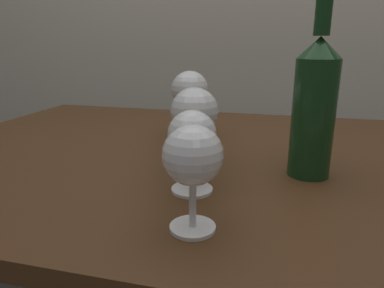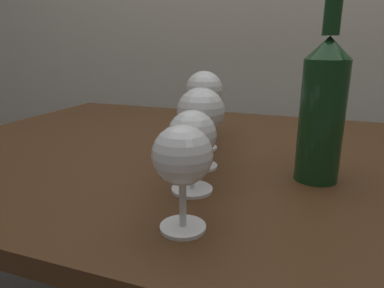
{
  "view_description": "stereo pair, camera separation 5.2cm",
  "coord_description": "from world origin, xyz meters",
  "views": [
    {
      "loc": [
        0.11,
        -0.7,
        0.97
      ],
      "look_at": [
        -0.01,
        -0.21,
        0.82
      ],
      "focal_mm": 32.41,
      "sensor_mm": 36.0,
      "label": 1
    },
    {
      "loc": [
        0.16,
        -0.68,
        0.97
      ],
      "look_at": [
        -0.01,
        -0.21,
        0.82
      ],
      "focal_mm": 32.41,
      "sensor_mm": 36.0,
      "label": 2
    }
  ],
  "objects": [
    {
      "name": "wine_glass_chardonnay",
      "position": [
        -0.01,
        -0.21,
        0.83
      ],
      "size": [
        0.08,
        0.08,
        0.13
      ],
      "color": "white",
      "rests_on": "dining_table"
    },
    {
      "name": "wine_glass_merlot",
      "position": [
        -0.03,
        -0.1,
        0.84
      ],
      "size": [
        0.09,
        0.09,
        0.15
      ],
      "color": "white",
      "rests_on": "dining_table"
    },
    {
      "name": "wine_glass_rose",
      "position": [
        -0.07,
        0.01,
        0.83
      ],
      "size": [
        0.08,
        0.08,
        0.13
      ],
      "color": "white",
      "rests_on": "dining_table"
    },
    {
      "name": "wine_bottle",
      "position": [
        0.17,
        -0.09,
        0.87
      ],
      "size": [
        0.07,
        0.07,
        0.31
      ],
      "color": "#143819",
      "rests_on": "dining_table"
    },
    {
      "name": "wine_glass_empty",
      "position": [
        0.02,
        -0.32,
        0.83
      ],
      "size": [
        0.07,
        0.07,
        0.13
      ],
      "color": "white",
      "rests_on": "dining_table"
    },
    {
      "name": "dining_table",
      "position": [
        0.0,
        0.0,
        0.65
      ],
      "size": [
        1.35,
        0.87,
        0.74
      ],
      "color": "#472B16",
      "rests_on": "ground_plane"
    },
    {
      "name": "wine_glass_white",
      "position": [
        -0.1,
        0.11,
        0.86
      ],
      "size": [
        0.09,
        0.09,
        0.16
      ],
      "color": "white",
      "rests_on": "dining_table"
    }
  ]
}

